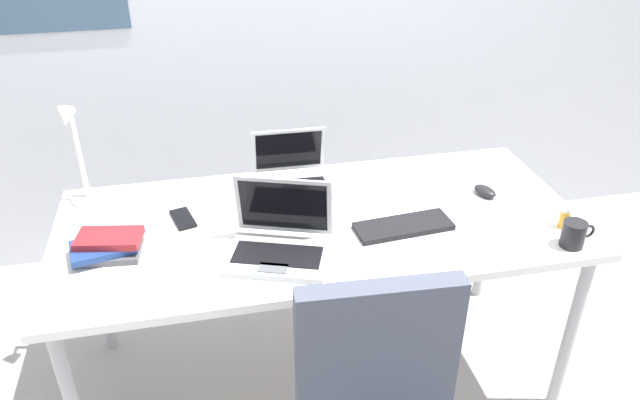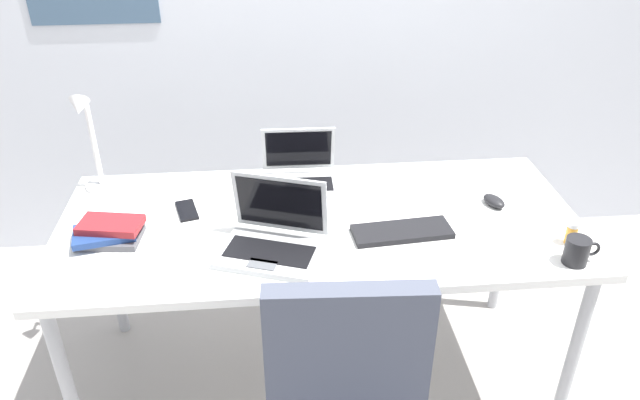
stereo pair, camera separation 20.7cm
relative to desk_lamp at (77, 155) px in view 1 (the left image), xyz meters
The scene contains 11 objects.
ground_plane 1.26m from the desk_lamp, 19.03° to the right, with size 12.00×12.00×0.00m, color gray.
desk 0.88m from the desk_lamp, 19.03° to the right, with size 1.80×0.80×0.74m.
desk_lamp is the anchor object (origin of this frame).
laptop_near_lamp 0.79m from the desk_lamp, 34.98° to the right, with size 0.38×0.34×0.23m.
laptop_back_right 0.76m from the desk_lamp, ahead, with size 0.29×0.25×0.21m.
external_keyboard 1.15m from the desk_lamp, 20.11° to the right, with size 0.33×0.12×0.02m, color black.
computer_mouse 1.46m from the desk_lamp, ahead, with size 0.06×0.10×0.03m, color black.
cell_phone 0.43m from the desk_lamp, 27.90° to the right, with size 0.06×0.14×0.01m, color black.
pill_bottle 1.68m from the desk_lamp, 17.09° to the right, with size 0.04×0.04×0.08m.
book_stack 0.39m from the desk_lamp, 73.39° to the right, with size 0.24×0.17×0.07m.
coffee_mug 1.68m from the desk_lamp, 20.86° to the right, with size 0.11×0.08×0.09m.
Camera 1 is at (-0.37, -1.74, 1.87)m, focal length 34.19 mm.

